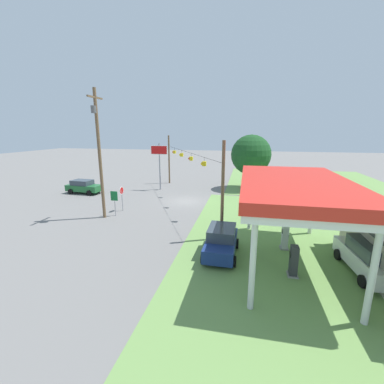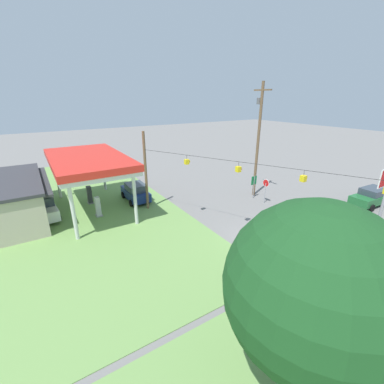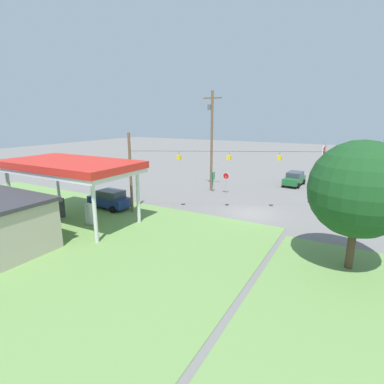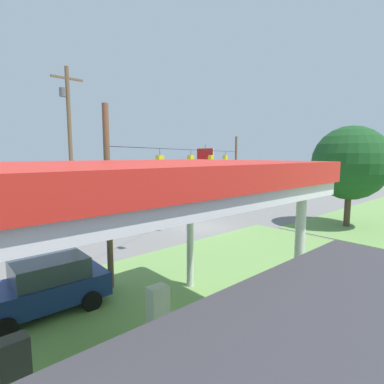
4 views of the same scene
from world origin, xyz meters
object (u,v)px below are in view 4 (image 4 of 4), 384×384
object	(u,v)px
fuel_pump_far	(16,382)
gas_station_canopy	(92,186)
tree_west_verge	(350,163)
car_on_crossroad	(122,195)
stop_sign_roadside	(106,201)
stop_sign_overhead	(205,163)
utility_pole_main	(70,141)
car_at_pumps_front	(45,285)
route_sign	(86,205)
fuel_pump_near	(158,319)

from	to	relation	value
fuel_pump_far	gas_station_canopy	bearing A→B (deg)	179.95
fuel_pump_far	tree_west_verge	bearing A→B (deg)	-174.33
car_on_crossroad	stop_sign_roadside	world-z (taller)	stop_sign_roadside
fuel_pump_far	car_on_crossroad	size ratio (longest dim) A/B	0.39
fuel_pump_far	car_on_crossroad	xyz separation A→B (m)	(-15.20, -23.34, 0.04)
car_on_crossroad	tree_west_verge	bearing A→B (deg)	22.74
car_on_crossroad	stop_sign_overhead	bearing A→B (deg)	28.33
car_on_crossroad	tree_west_verge	size ratio (longest dim) A/B	0.62
utility_pole_main	tree_west_verge	distance (m)	20.49
stop_sign_overhead	tree_west_verge	xyz separation A→B (m)	(-3.08, 12.09, 0.20)
fuel_pump_far	tree_west_verge	size ratio (longest dim) A/B	0.24
fuel_pump_far	utility_pole_main	size ratio (longest dim) A/B	0.16
car_at_pumps_front	tree_west_verge	world-z (taller)	tree_west_verge
gas_station_canopy	tree_west_verge	bearing A→B (deg)	-173.85
car_at_pumps_front	route_sign	xyz separation A→B (m)	(-5.91, -10.70, 0.76)
stop_sign_roadside	fuel_pump_near	bearing A→B (deg)	-111.12
fuel_pump_far	stop_sign_overhead	bearing A→B (deg)	-143.43
car_on_crossroad	stop_sign_roadside	distance (m)	10.41
car_at_pumps_front	car_on_crossroad	bearing A→B (deg)	-123.90
fuel_pump_far	car_at_pumps_front	distance (m)	4.51
car_on_crossroad	route_sign	world-z (taller)	route_sign
car_at_pumps_front	stop_sign_roadside	xyz separation A→B (m)	(-7.49, -10.72, 0.87)
stop_sign_roadside	car_at_pumps_front	bearing A→B (deg)	-124.93
car_on_crossroad	tree_west_verge	distance (m)	22.63
tree_west_verge	gas_station_canopy	bearing A→B (deg)	6.15
stop_sign_overhead	fuel_pump_near	bearing A→B (deg)	42.13
gas_station_canopy	stop_sign_roadside	size ratio (longest dim) A/B	4.55
gas_station_canopy	stop_sign_roadside	distance (m)	16.90
fuel_pump_far	stop_sign_roadside	xyz separation A→B (m)	(-9.21, -14.88, 0.96)
gas_station_canopy	stop_sign_overhead	xyz separation A→B (m)	(-17.55, -14.31, -0.13)
gas_station_canopy	stop_sign_overhead	distance (m)	22.65
car_at_pumps_front	fuel_pump_near	bearing A→B (deg)	113.85
fuel_pump_near	stop_sign_roadside	bearing A→B (deg)	-111.12
utility_pole_main	gas_station_canopy	bearing A→B (deg)	71.53
fuel_pump_far	car_at_pumps_front	size ratio (longest dim) A/B	0.43
utility_pole_main	stop_sign_overhead	bearing A→B (deg)	173.94
tree_west_verge	route_sign	bearing A→B (deg)	-40.63
car_on_crossroad	fuel_pump_far	bearing A→B (deg)	-29.07
stop_sign_roadside	stop_sign_overhead	world-z (taller)	stop_sign_overhead
car_at_pumps_front	stop_sign_overhead	bearing A→B (deg)	-148.78
car_on_crossroad	stop_sign_roadside	xyz separation A→B (m)	(5.99, 8.46, 0.91)
stop_sign_overhead	stop_sign_roadside	bearing A→B (deg)	-3.24
stop_sign_overhead	utility_pole_main	size ratio (longest dim) A/B	0.55
fuel_pump_near	route_sign	distance (m)	15.46
gas_station_canopy	car_on_crossroad	size ratio (longest dim) A/B	2.46
fuel_pump_far	route_sign	distance (m)	16.73
tree_west_verge	stop_sign_roadside	bearing A→B (deg)	-43.91
fuel_pump_near	car_at_pumps_front	bearing A→B (deg)	-67.34
car_at_pumps_front	utility_pole_main	bearing A→B (deg)	-113.30
fuel_pump_near	route_sign	bearing A→B (deg)	-105.69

